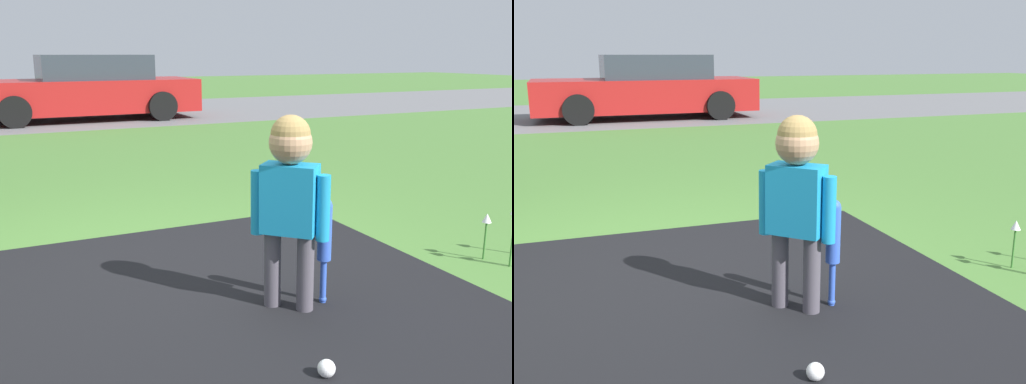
# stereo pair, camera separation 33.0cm
# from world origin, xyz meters

# --- Properties ---
(ground_plane) EXTENTS (60.00, 60.00, 0.00)m
(ground_plane) POSITION_xyz_m (0.00, 0.00, 0.00)
(ground_plane) COLOR #477533
(street_strip) EXTENTS (40.00, 6.00, 0.01)m
(street_strip) POSITION_xyz_m (0.00, 10.29, 0.00)
(street_strip) COLOR slate
(street_strip) RESTS_ON ground
(child) EXTENTS (0.32, 0.32, 1.04)m
(child) POSITION_xyz_m (0.72, -0.67, 0.68)
(child) COLOR #4C4751
(child) RESTS_ON ground
(baseball_bat) EXTENTS (0.08, 0.08, 0.60)m
(baseball_bat) POSITION_xyz_m (0.92, -0.70, 0.38)
(baseball_bat) COLOR blue
(baseball_bat) RESTS_ON ground
(sports_ball) EXTENTS (0.08, 0.08, 0.08)m
(sports_ball) POSITION_xyz_m (0.53, -1.34, 0.04)
(sports_ball) COLOR white
(sports_ball) RESTS_ON ground
(parked_car) EXTENTS (4.52, 1.94, 1.32)m
(parked_car) POSITION_xyz_m (1.37, 9.10, 0.62)
(parked_car) COLOR maroon
(parked_car) RESTS_ON ground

